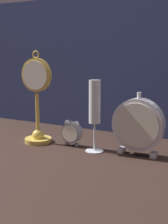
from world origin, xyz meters
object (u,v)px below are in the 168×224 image
Objects in this scene: pocket_watch_on_stand at (37,104)px; alarm_clock_twin_bell at (72,132)px; champagne_flute at (95,108)px; mantel_clock_silver at (138,125)px.

alarm_clock_twin_bell is at bearing 8.07° from pocket_watch_on_stand.
champagne_flute reaches higher than alarm_clock_twin_bell.
mantel_clock_silver is 0.85× the size of champagne_flute.
mantel_clock_silver is at bearing 11.74° from champagne_flute.
pocket_watch_on_stand reaches higher than champagne_flute.
alarm_clock_twin_bell is at bearing 169.21° from champagne_flute.
champagne_flute is (-0.15, -0.03, 0.05)m from mantel_clock_silver.
champagne_flute reaches higher than mantel_clock_silver.
pocket_watch_on_stand is 1.63× the size of mantel_clock_silver.
alarm_clock_twin_bell is 0.15m from champagne_flute.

